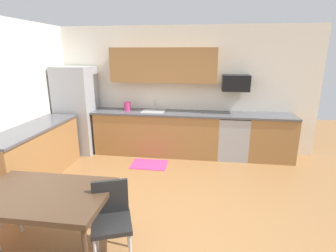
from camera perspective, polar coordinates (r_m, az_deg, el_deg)
The scene contains 17 objects.
ground_plane at distance 3.78m, azimuth -2.25°, elevation -19.01°, with size 12.00×12.00×0.00m, color olive.
wall_back at distance 5.79m, azimuth 2.32°, elevation 7.73°, with size 5.80×0.10×2.70m, color silver.
cabinet_run_back at distance 5.71m, azimuth -2.49°, elevation -1.66°, with size 2.63×0.60×0.90m, color olive.
cabinet_run_back_right at distance 5.78m, azimuth 21.37°, elevation -2.54°, with size 0.92×0.60×0.90m, color olive.
cabinet_run_left at distance 5.10m, azimuth -27.02°, elevation -5.58°, with size 0.60×2.00×0.90m, color olive.
countertop_back at distance 5.52m, azimuth 1.90°, elevation 2.81°, with size 4.80×0.64×0.04m, color #4C4C51.
countertop_left at distance 4.96m, azimuth -27.69°, elevation -0.50°, with size 0.64×2.00×0.04m, color #4C4C51.
upper_cabinets_back at distance 5.56m, azimuth -1.02°, elevation 13.10°, with size 2.20×0.34×0.70m, color olive.
refrigerator at distance 6.07m, azimuth -19.14°, elevation 3.28°, with size 0.76×0.70×1.87m, color #9EA0A5.
oven_range at distance 5.65m, azimuth 13.86°, elevation -2.25°, with size 0.60×0.60×0.91m.
microwave at distance 5.52m, azimuth 14.51°, elevation 9.07°, with size 0.54×0.36×0.32m, color black.
sink_basin at distance 5.61m, azimuth -3.21°, elevation 2.57°, with size 0.48×0.40×0.14m, color #A5A8AD.
sink_faucet at distance 5.74m, azimuth -2.88°, elevation 4.52°, with size 0.02×0.02×0.24m, color #B2B5BA.
dining_table at distance 3.17m, azimuth -25.66°, elevation -13.90°, with size 1.40×0.90×0.73m.
chair_near_table at distance 2.96m, azimuth -12.25°, elevation -18.44°, with size 0.52×0.52×0.85m.
floor_mat at distance 5.27m, azimuth -4.11°, elevation -8.35°, with size 0.70×0.50×0.01m, color #CC3372.
kettle at distance 5.76m, azimuth -8.85°, elevation 4.19°, with size 0.14×0.14×0.20m, color #CC3372.
Camera 1 is at (0.57, -3.05, 2.15)m, focal length 28.00 mm.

